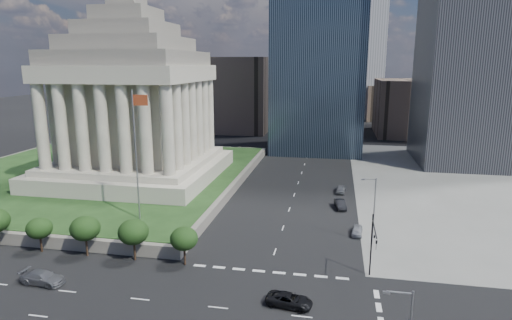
% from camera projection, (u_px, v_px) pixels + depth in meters
% --- Properties ---
extents(ground, '(500.00, 500.00, 0.00)m').
position_uv_depth(ground, '(311.00, 146.00, 136.28)').
color(ground, black).
rests_on(ground, ground).
extents(plaza_terrace, '(66.00, 70.00, 1.80)m').
position_uv_depth(plaza_terrace, '(97.00, 176.00, 96.32)').
color(plaza_terrace, '#625C54').
rests_on(plaza_terrace, ground).
extents(plaza_lawn, '(64.00, 68.00, 0.10)m').
position_uv_depth(plaza_lawn, '(96.00, 172.00, 96.11)').
color(plaza_lawn, '#1B3515').
rests_on(plaza_lawn, plaza_terrace).
extents(war_memorial, '(34.00, 34.00, 39.00)m').
position_uv_depth(war_memorial, '(132.00, 85.00, 87.90)').
color(war_memorial, gray).
rests_on(war_memorial, plaza_lawn).
extents(flagpole, '(2.52, 0.24, 20.00)m').
position_uv_depth(flagpole, '(137.00, 149.00, 64.51)').
color(flagpole, slate).
rests_on(flagpole, plaza_lawn).
extents(tree_row, '(53.00, 4.00, 6.00)m').
position_uv_depth(tree_row, '(17.00, 230.00, 59.63)').
color(tree_row, black).
rests_on(tree_row, ground).
extents(midrise_glass, '(26.00, 26.00, 60.00)m').
position_uv_depth(midrise_glass, '(320.00, 48.00, 124.53)').
color(midrise_glass, black).
rests_on(midrise_glass, ground).
extents(building_filler_ne, '(20.00, 30.00, 20.00)m').
position_uv_depth(building_filler_ne, '(404.00, 107.00, 157.04)').
color(building_filler_ne, brown).
rests_on(building_filler_ne, ground).
extents(building_filler_nw, '(24.00, 30.00, 28.00)m').
position_uv_depth(building_filler_nw, '(240.00, 94.00, 167.40)').
color(building_filler_nw, brown).
rests_on(building_filler_nw, ground).
extents(traffic_signal_ne, '(0.30, 5.74, 8.00)m').
position_uv_depth(traffic_signal_ne, '(373.00, 241.00, 50.14)').
color(traffic_signal_ne, black).
rests_on(traffic_signal_ne, ground).
extents(street_lamp_north, '(2.13, 0.22, 10.00)m').
position_uv_depth(street_lamp_north, '(373.00, 207.00, 60.73)').
color(street_lamp_north, slate).
rests_on(street_lamp_north, ground).
extents(pickup_truck, '(3.03, 5.33, 1.40)m').
position_uv_depth(pickup_truck, '(289.00, 300.00, 46.12)').
color(pickup_truck, black).
rests_on(pickup_truck, ground).
extents(suv_grey, '(2.55, 5.54, 1.57)m').
position_uv_depth(suv_grey, '(43.00, 278.00, 50.80)').
color(suv_grey, '#55565C').
rests_on(suv_grey, ground).
extents(parked_sedan_near, '(1.94, 4.06, 1.34)m').
position_uv_depth(parked_sedan_near, '(357.00, 230.00, 65.51)').
color(parked_sedan_near, '#95989D').
rests_on(parked_sedan_near, ground).
extents(parked_sedan_mid, '(4.83, 2.37, 1.52)m').
position_uv_depth(parked_sedan_mid, '(340.00, 204.00, 77.33)').
color(parked_sedan_mid, black).
rests_on(parked_sedan_mid, ground).
extents(parked_sedan_far, '(2.17, 4.52, 1.49)m').
position_uv_depth(parked_sedan_far, '(341.00, 189.00, 86.77)').
color(parked_sedan_far, '#55575C').
rests_on(parked_sedan_far, ground).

